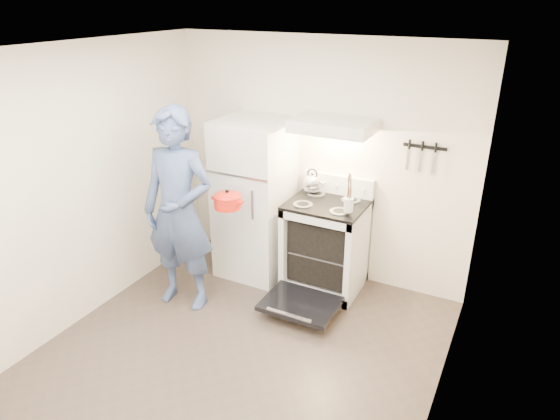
# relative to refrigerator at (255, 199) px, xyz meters

# --- Properties ---
(floor) EXTENTS (3.60, 3.60, 0.00)m
(floor) POSITION_rel_refrigerator_xyz_m (0.58, -1.45, -0.85)
(floor) COLOR #493C32
(floor) RESTS_ON ground
(back_wall) EXTENTS (3.20, 0.02, 2.50)m
(back_wall) POSITION_rel_refrigerator_xyz_m (0.58, 0.35, 0.40)
(back_wall) COLOR beige
(back_wall) RESTS_ON ground
(refrigerator) EXTENTS (0.70, 0.70, 1.70)m
(refrigerator) POSITION_rel_refrigerator_xyz_m (0.00, 0.00, 0.00)
(refrigerator) COLOR silver
(refrigerator) RESTS_ON floor
(stove_body) EXTENTS (0.76, 0.65, 0.92)m
(stove_body) POSITION_rel_refrigerator_xyz_m (0.81, 0.02, -0.39)
(stove_body) COLOR silver
(stove_body) RESTS_ON floor
(cooktop) EXTENTS (0.76, 0.65, 0.03)m
(cooktop) POSITION_rel_refrigerator_xyz_m (0.81, 0.02, 0.09)
(cooktop) COLOR black
(cooktop) RESTS_ON stove_body
(backsplash) EXTENTS (0.76, 0.07, 0.20)m
(backsplash) POSITION_rel_refrigerator_xyz_m (0.81, 0.31, 0.20)
(backsplash) COLOR silver
(backsplash) RESTS_ON cooktop
(oven_door) EXTENTS (0.70, 0.54, 0.04)m
(oven_door) POSITION_rel_refrigerator_xyz_m (0.81, -0.57, -0.72)
(oven_door) COLOR black
(oven_door) RESTS_ON floor
(oven_rack) EXTENTS (0.60, 0.52, 0.01)m
(oven_rack) POSITION_rel_refrigerator_xyz_m (0.81, 0.02, -0.41)
(oven_rack) COLOR slate
(oven_rack) RESTS_ON stove_body
(range_hood) EXTENTS (0.76, 0.50, 0.12)m
(range_hood) POSITION_rel_refrigerator_xyz_m (0.81, 0.10, 0.86)
(range_hood) COLOR silver
(range_hood) RESTS_ON back_wall
(knife_strip) EXTENTS (0.40, 0.02, 0.03)m
(knife_strip) POSITION_rel_refrigerator_xyz_m (1.63, 0.33, 0.70)
(knife_strip) COLOR black
(knife_strip) RESTS_ON back_wall
(pizza_stone) EXTENTS (0.34, 0.34, 0.02)m
(pizza_stone) POSITION_rel_refrigerator_xyz_m (0.74, -0.05, -0.40)
(pizza_stone) COLOR #80664B
(pizza_stone) RESTS_ON oven_rack
(tea_kettle) EXTENTS (0.21, 0.18, 0.26)m
(tea_kettle) POSITION_rel_refrigerator_xyz_m (0.57, 0.20, 0.23)
(tea_kettle) COLOR silver
(tea_kettle) RESTS_ON cooktop
(utensil_jar) EXTENTS (0.09, 0.09, 0.13)m
(utensil_jar) POSITION_rel_refrigerator_xyz_m (1.09, -0.14, 0.20)
(utensil_jar) COLOR silver
(utensil_jar) RESTS_ON cooktop
(person) EXTENTS (0.76, 0.55, 1.96)m
(person) POSITION_rel_refrigerator_xyz_m (-0.32, -0.87, 0.13)
(person) COLOR navy
(person) RESTS_ON floor
(dutch_oven) EXTENTS (0.33, 0.26, 0.22)m
(dutch_oven) POSITION_rel_refrigerator_xyz_m (0.07, -0.63, 0.21)
(dutch_oven) COLOR red
(dutch_oven) RESTS_ON person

